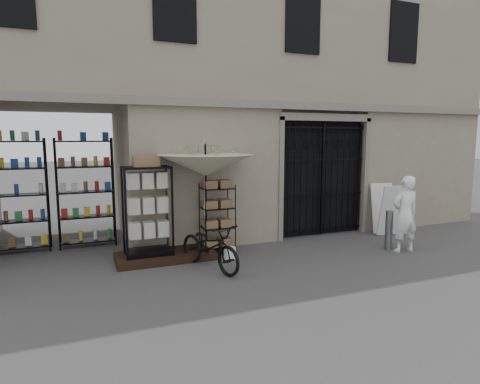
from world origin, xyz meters
name	(u,v)px	position (x,y,z in m)	size (l,w,h in m)	color
ground	(305,268)	(0.00, 0.00, 0.00)	(80.00, 80.00, 0.00)	#252529
main_building	(231,63)	(0.00, 4.00, 4.50)	(14.00, 4.00, 9.00)	gray
shop_recess	(53,186)	(-4.50, 2.80, 1.50)	(3.00, 1.70, 3.00)	black
shop_shelving	(52,194)	(-4.55, 3.30, 1.25)	(2.70, 0.50, 2.50)	black
iron_gate	(319,177)	(1.75, 2.28, 1.50)	(2.50, 0.21, 3.00)	black
step_platform	(166,256)	(-2.40, 1.55, 0.07)	(2.00, 0.90, 0.15)	black
display_cabinet	(148,215)	(-2.74, 1.55, 0.95)	(1.03, 0.83, 1.94)	black
wire_rack	(217,219)	(-1.24, 1.63, 0.74)	(0.78, 0.66, 1.52)	black
market_umbrella	(205,159)	(-1.53, 1.50, 2.06)	(1.93, 1.96, 2.86)	black
white_bucket	(230,253)	(-1.14, 1.12, 0.12)	(0.25, 0.25, 0.24)	white
bicycle	(210,269)	(-1.73, 0.64, 0.00)	(0.59, 0.89, 1.70)	black
steel_bollard	(389,230)	(2.42, 0.43, 0.44)	(0.16, 0.16, 0.88)	slate
shopkeeper	(403,251)	(2.62, 0.18, 0.00)	(0.61, 1.69, 0.40)	white
easel_sign	(387,209)	(3.34, 1.54, 0.67)	(0.73, 0.80, 1.30)	silver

